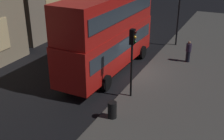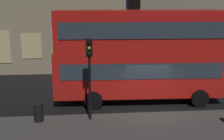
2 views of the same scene
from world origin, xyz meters
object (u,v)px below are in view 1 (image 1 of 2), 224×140
Objects in this scene: traffic_light_far_side at (126,5)px; litter_bin at (112,110)px; double_decker_bus at (108,30)px; traffic_light_near_kerb at (132,49)px; pedestrian at (188,51)px.

litter_bin is at bearing 25.57° from traffic_light_far_side.
traffic_light_far_side is (9.95, 2.88, -0.37)m from double_decker_bus.
double_decker_bus reaches higher than traffic_light_far_side.
litter_bin is at bearing 179.27° from traffic_light_near_kerb.
pedestrian is at bearing -49.72° from double_decker_bus.
traffic_light_near_kerb is at bearing 103.56° from pedestrian.
traffic_light_near_kerb reaches higher than traffic_light_far_side.
double_decker_bus is 6.51m from pedestrian.
pedestrian is (3.85, -4.83, -2.06)m from double_decker_bus.
double_decker_bus is at bearing 21.10° from traffic_light_far_side.
double_decker_bus is 6.13× the size of pedestrian.
traffic_light_near_kerb is 2.47× the size of pedestrian.
traffic_light_far_side reaches higher than litter_bin.
litter_bin is at bearing 107.53° from pedestrian.
pedestrian is at bearing 56.60° from traffic_light_far_side.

